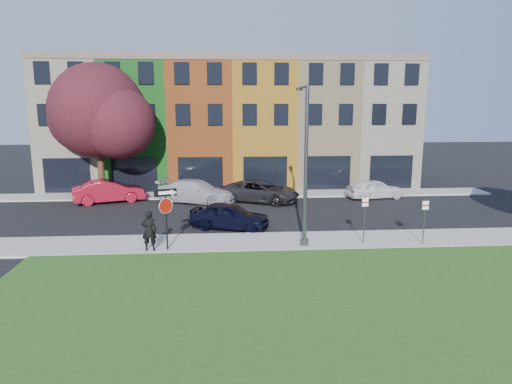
{
  "coord_description": "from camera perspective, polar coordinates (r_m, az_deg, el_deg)",
  "views": [
    {
      "loc": [
        -3.17,
        -18.7,
        6.87
      ],
      "look_at": [
        -1.57,
        4.0,
        2.4
      ],
      "focal_mm": 32.0,
      "sensor_mm": 36.0,
      "label": 1
    }
  ],
  "objects": [
    {
      "name": "tree_purple",
      "position": [
        34.2,
        -18.97,
        9.32
      ],
      "size": [
        7.9,
        6.91,
        9.5
      ],
      "color": "black",
      "rests_on": "sidewalk_far"
    },
    {
      "name": "sidewalk_near",
      "position": [
        23.32,
        9.01,
        -6.02
      ],
      "size": [
        40.0,
        3.0,
        0.12
      ],
      "primitive_type": "cube",
      "color": "gray",
      "rests_on": "ground"
    },
    {
      "name": "street_lamp",
      "position": [
        21.67,
        6.15,
        3.26
      ],
      "size": [
        0.4,
        2.58,
        7.57
      ],
      "rotation": [
        0.0,
        0.0,
        0.01
      ],
      "color": "#424446",
      "rests_on": "sidewalk_near"
    },
    {
      "name": "parked_car_white",
      "position": [
        34.27,
        14.67,
        0.38
      ],
      "size": [
        3.21,
        4.78,
        1.42
      ],
      "primitive_type": "imported",
      "rotation": [
        0.0,
        0.0,
        1.76
      ],
      "color": "white",
      "rests_on": "ground"
    },
    {
      "name": "sidewalk_far",
      "position": [
        34.38,
        -3.67,
        -0.35
      ],
      "size": [
        40.0,
        2.4,
        0.12
      ],
      "primitive_type": "cube",
      "color": "gray",
      "rests_on": "ground"
    },
    {
      "name": "ground",
      "position": [
        20.17,
        5.32,
        -8.86
      ],
      "size": [
        120.0,
        120.0,
        0.0
      ],
      "primitive_type": "plane",
      "color": "black",
      "rests_on": "ground"
    },
    {
      "name": "man",
      "position": [
        21.68,
        -13.21,
        -4.71
      ],
      "size": [
        0.7,
        0.47,
        1.9
      ],
      "primitive_type": "imported",
      "rotation": [
        0.0,
        0.0,
        3.13
      ],
      "color": "black",
      "rests_on": "sidewalk_near"
    },
    {
      "name": "parking_sign_a",
      "position": [
        22.64,
        13.42,
        -2.67
      ],
      "size": [
        0.32,
        0.1,
        2.4
      ],
      "rotation": [
        0.0,
        0.0,
        0.14
      ],
      "color": "#424446",
      "rests_on": "sidewalk_near"
    },
    {
      "name": "parked_car_silver",
      "position": [
        32.03,
        -7.47,
        0.08
      ],
      "size": [
        6.16,
        7.09,
        1.59
      ],
      "primitive_type": "imported",
      "rotation": [
        0.0,
        0.0,
        1.17
      ],
      "color": "#B1B2B6",
      "rests_on": "ground"
    },
    {
      "name": "sedan_near",
      "position": [
        25.2,
        -3.34,
        -2.98
      ],
      "size": [
        4.41,
        5.44,
        1.49
      ],
      "primitive_type": "imported",
      "rotation": [
        0.0,
        0.0,
        1.24
      ],
      "color": "black",
      "rests_on": "ground"
    },
    {
      "name": "parked_car_red",
      "position": [
        33.43,
        -17.9,
        0.09
      ],
      "size": [
        4.72,
        5.9,
        1.59
      ],
      "primitive_type": "imported",
      "rotation": [
        0.0,
        0.0,
        1.91
      ],
      "color": "maroon",
      "rests_on": "ground"
    },
    {
      "name": "parked_car_dark",
      "position": [
        32.04,
        0.56,
        0.11
      ],
      "size": [
        6.66,
        7.38,
        1.52
      ],
      "primitive_type": "imported",
      "rotation": [
        0.0,
        0.0,
        1.14
      ],
      "color": "black",
      "rests_on": "ground"
    },
    {
      "name": "rowhouse_block",
      "position": [
        39.93,
        -3.1,
        8.38
      ],
      "size": [
        30.0,
        10.12,
        10.0
      ],
      "color": "beige",
      "rests_on": "ground"
    },
    {
      "name": "parking_sign_b",
      "position": [
        23.32,
        20.33,
        -2.85
      ],
      "size": [
        0.32,
        0.09,
        2.26
      ],
      "rotation": [
        0.0,
        0.0,
        0.07
      ],
      "color": "#424446",
      "rests_on": "sidewalk_near"
    },
    {
      "name": "stop_sign",
      "position": [
        21.38,
        -11.2,
        -1.8
      ],
      "size": [
        1.01,
        0.37,
        2.88
      ],
      "rotation": [
        0.0,
        0.0,
        0.33
      ],
      "color": "black",
      "rests_on": "sidewalk_near"
    }
  ]
}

